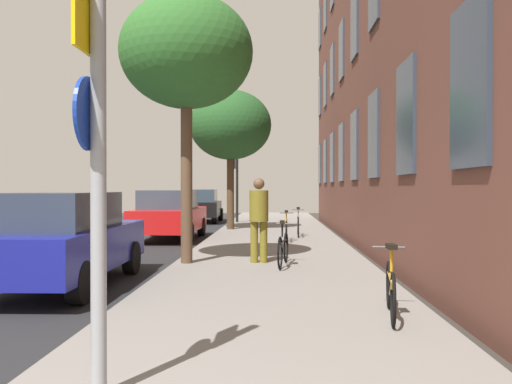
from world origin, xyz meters
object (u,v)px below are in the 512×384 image
at_px(tree_far, 230,126).
at_px(car_2, 201,205).
at_px(sign_post, 95,132).
at_px(pedestrian_0, 259,214).
at_px(tree_near, 186,53).
at_px(car_0, 62,239).
at_px(car_1, 170,214).
at_px(bicycle_2, 286,229).
at_px(bicycle_1, 283,248).
at_px(bicycle_3, 298,225).
at_px(bicycle_0, 391,288).
at_px(traffic_light, 235,173).

xyz_separation_m(tree_far, car_2, (-1.98, 5.91, -3.26)).
relative_size(sign_post, pedestrian_0, 2.00).
bearing_deg(sign_post, tree_near, 94.04).
distance_m(tree_near, pedestrian_0, 3.73).
xyz_separation_m(car_0, car_1, (0.15, 8.63, 0.00)).
bearing_deg(tree_near, sign_post, -85.96).
distance_m(tree_far, bicycle_2, 6.30).
relative_size(bicycle_2, car_2, 0.39).
height_order(tree_near, bicycle_1, tree_near).
distance_m(car_1, car_2, 9.11).
bearing_deg(car_1, bicycle_3, 3.08).
relative_size(bicycle_1, pedestrian_0, 0.94).
bearing_deg(pedestrian_0, tree_far, 98.42).
relative_size(tree_near, bicycle_0, 3.47).
relative_size(bicycle_2, bicycle_3, 0.99).
bearing_deg(car_2, sign_post, -84.08).
xyz_separation_m(traffic_light, car_2, (-1.82, 1.67, -1.56)).
bearing_deg(sign_post, car_1, 98.79).
xyz_separation_m(tree_far, bicycle_2, (2.06, -4.73, -3.63)).
distance_m(car_0, car_1, 8.63).
relative_size(tree_far, car_2, 1.22).
bearing_deg(car_1, traffic_light, 78.04).
distance_m(sign_post, bicycle_0, 4.19).
relative_size(tree_near, pedestrian_0, 3.15).
xyz_separation_m(sign_post, bicycle_1, (1.51, 7.04, -1.65)).
relative_size(bicycle_3, car_1, 0.41).
bearing_deg(sign_post, bicycle_2, 82.17).
distance_m(traffic_light, bicycle_2, 9.44).
relative_size(bicycle_3, car_2, 0.40).
bearing_deg(tree_near, pedestrian_0, 3.86).
bearing_deg(sign_post, car_2, 95.92).
bearing_deg(bicycle_3, car_2, 116.66).
relative_size(tree_near, bicycle_3, 3.23).
distance_m(tree_near, bicycle_3, 8.12).
bearing_deg(bicycle_2, tree_near, -114.68).
distance_m(traffic_light, bicycle_3, 7.92).
distance_m(bicycle_0, bicycle_2, 9.59).
bearing_deg(pedestrian_0, bicycle_3, 80.39).
relative_size(car_0, car_1, 1.04).
xyz_separation_m(car_1, car_2, (-0.25, 9.11, -0.00)).
bearing_deg(traffic_light, bicycle_3, -69.92).
bearing_deg(bicycle_3, car_1, -176.92).
relative_size(sign_post, car_0, 0.80).
bearing_deg(tree_far, traffic_light, 92.10).
bearing_deg(pedestrian_0, bicycle_1, -42.42).
relative_size(bicycle_1, car_0, 0.38).
bearing_deg(bicycle_2, pedestrian_0, -98.15).
xyz_separation_m(tree_near, car_0, (-1.75, -2.32, -3.71)).
height_order(tree_near, tree_far, tree_near).
bearing_deg(bicycle_0, tree_far, 102.53).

